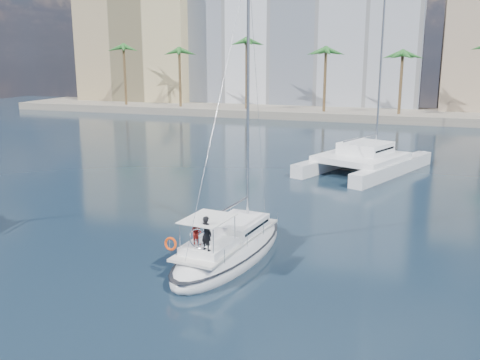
% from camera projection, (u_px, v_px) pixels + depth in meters
% --- Properties ---
extents(ground, '(160.00, 160.00, 0.00)m').
position_uv_depth(ground, '(221.00, 244.00, 28.72)').
color(ground, black).
rests_on(ground, ground).
extents(quay, '(120.00, 14.00, 1.20)m').
position_uv_depth(quay, '(358.00, 114.00, 84.71)').
color(quay, gray).
rests_on(quay, ground).
extents(building_modern, '(42.00, 16.00, 28.00)m').
position_uv_depth(building_modern, '(302.00, 30.00, 96.43)').
color(building_modern, white).
rests_on(building_modern, ground).
extents(building_tan_left, '(22.00, 14.00, 22.00)m').
position_uv_depth(building_tan_left, '(145.00, 48.00, 102.90)').
color(building_tan_left, tan).
rests_on(building_tan_left, ground).
extents(palm_left, '(3.60, 3.60, 12.30)m').
position_uv_depth(palm_left, '(152.00, 51.00, 89.50)').
color(palm_left, brown).
rests_on(palm_left, ground).
extents(palm_centre, '(3.60, 3.60, 12.30)m').
position_uv_depth(palm_centre, '(358.00, 51.00, 78.78)').
color(palm_centre, brown).
rests_on(palm_centre, ground).
extents(main_sloop, '(4.38, 10.37, 14.94)m').
position_uv_depth(main_sloop, '(230.00, 249.00, 26.66)').
color(main_sloop, white).
rests_on(main_sloop, ground).
extents(catamaran, '(10.94, 14.58, 18.94)m').
position_uv_depth(catamaran, '(364.00, 158.00, 46.27)').
color(catamaran, white).
rests_on(catamaran, ground).
extents(seagull, '(0.93, 0.40, 0.17)m').
position_uv_depth(seagull, '(259.00, 223.00, 30.48)').
color(seagull, silver).
rests_on(seagull, ground).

